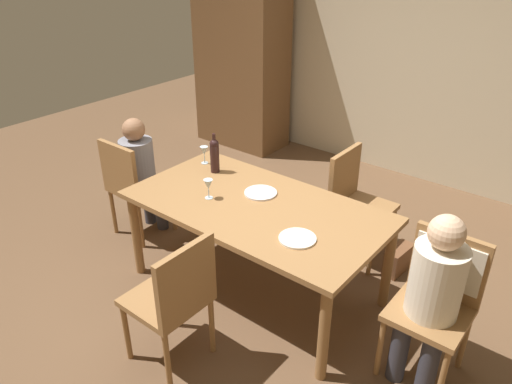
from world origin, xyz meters
The scene contains 16 objects.
ground_plane centered at (0.00, 0.00, 0.00)m, with size 10.00×10.00×0.00m, color brown.
rear_room_partition centered at (0.00, 2.70, 1.35)m, with size 6.40×0.12×2.70m, color beige.
armoire_cabinet centered at (-2.03, 2.25, 1.10)m, with size 1.18×0.62×2.18m.
dining_table centered at (0.00, 0.00, 0.66)m, with size 1.86×1.00×0.74m.
chair_right_end centered at (1.31, 0.12, 0.59)m, with size 0.44×0.46×0.92m.
chair_left_end centered at (-1.31, -0.09, 0.53)m, with size 0.44×0.44×0.92m.
chair_near centered at (0.09, -0.88, 0.53)m, with size 0.44×0.44×0.92m.
chair_far_right centered at (0.33, 0.88, 0.53)m, with size 0.44×0.44×0.92m.
person_woman_host centered at (1.31, -0.03, 0.65)m, with size 0.30×0.35×1.13m.
person_man_bearded centered at (-1.31, 0.03, 0.64)m, with size 0.29×0.33×1.09m.
wine_bottle_tall_green centered at (-0.60, 0.22, 0.89)m, with size 0.07×0.07×0.33m.
wine_glass_near_left centered at (-0.78, 0.28, 0.85)m, with size 0.07×0.07×0.15m.
wine_glass_centre centered at (-0.33, -0.14, 0.85)m, with size 0.07×0.07×0.15m.
dinner_plate_host centered at (-0.08, 0.15, 0.75)m, with size 0.24×0.24×0.01m, color white.
dinner_plate_guest_left centered at (0.48, -0.19, 0.75)m, with size 0.24×0.24×0.01m, color white.
handbag centered at (0.77, 0.88, 0.11)m, with size 0.28×0.12×0.22m, color brown.
Camera 1 is at (1.89, -2.37, 2.45)m, focal length 34.38 mm.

